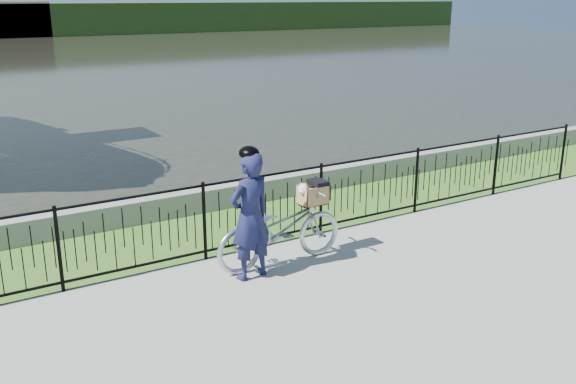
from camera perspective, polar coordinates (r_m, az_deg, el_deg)
ground at (r=8.53m, az=3.45°, el=-8.14°), size 120.00×120.00×0.00m
grass_strip at (r=10.59m, az=-4.65°, el=-3.02°), size 60.00×2.00×0.01m
quay_wall at (r=11.39m, az=-6.98°, el=-0.61°), size 60.00×0.30×0.40m
fence at (r=9.57m, az=-1.99°, el=-1.56°), size 14.00×0.06×1.15m
far_building_right at (r=65.67m, az=-23.22°, el=13.92°), size 6.00×3.00×3.20m
bicycle_rig at (r=8.94m, az=-0.66°, el=-3.26°), size 1.96×0.68×1.15m
cyclist at (r=8.40m, az=-3.39°, el=-2.01°), size 0.69×0.52×1.80m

